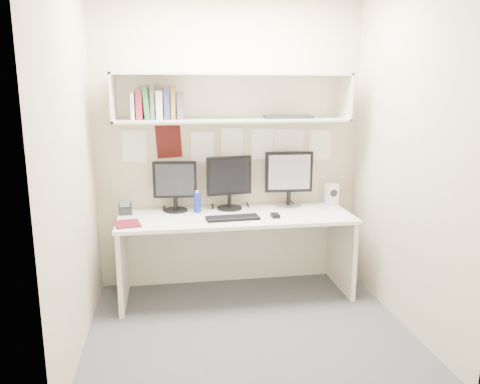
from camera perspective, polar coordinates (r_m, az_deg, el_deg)
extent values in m
cube|color=#45454A|center=(3.71, 1.07, -16.39)|extent=(2.40, 2.00, 0.01)
cube|color=#BCAF90|center=(4.27, -1.23, 5.84)|extent=(2.40, 0.02, 2.60)
cube|color=#BCAF90|center=(2.33, 5.52, 0.31)|extent=(2.40, 0.02, 2.60)
cube|color=#BCAF90|center=(3.30, -19.87, 3.19)|extent=(0.02, 2.00, 2.60)
cube|color=#BCAF90|center=(3.69, 19.85, 4.10)|extent=(0.02, 2.00, 2.60)
cube|color=silver|center=(4.03, -0.49, -3.03)|extent=(2.00, 0.70, 0.03)
cube|color=silver|center=(4.45, -1.12, -6.46)|extent=(1.96, 0.02, 0.70)
cube|color=silver|center=(4.06, -0.86, 8.76)|extent=(2.00, 0.38, 0.02)
cube|color=silver|center=(4.05, -0.88, 14.14)|extent=(2.00, 0.38, 0.02)
cube|color=silver|center=(4.23, -1.23, 11.48)|extent=(2.00, 0.02, 0.40)
cube|color=silver|center=(4.03, -15.22, 11.02)|extent=(0.02, 0.38, 0.40)
cube|color=silver|center=(4.30, 12.55, 11.21)|extent=(0.02, 0.38, 0.40)
cylinder|color=black|center=(4.19, -7.83, -2.21)|extent=(0.21, 0.21, 0.02)
cylinder|color=black|center=(4.18, -7.86, -1.41)|extent=(0.03, 0.03, 0.11)
cube|color=black|center=(4.15, -7.95, 1.51)|extent=(0.38, 0.07, 0.32)
cube|color=black|center=(4.13, -7.94, 1.46)|extent=(0.33, 0.04, 0.28)
cylinder|color=black|center=(4.23, -1.29, -1.96)|extent=(0.23, 0.23, 0.02)
cylinder|color=black|center=(4.21, -1.30, -1.11)|extent=(0.04, 0.04, 0.11)
cube|color=black|center=(4.18, -1.34, 2.01)|extent=(0.41, 0.10, 0.35)
cube|color=black|center=(4.16, -1.30, 1.96)|extent=(0.36, 0.06, 0.30)
cylinder|color=#A5A5AA|center=(4.34, 5.93, -1.66)|extent=(0.24, 0.24, 0.02)
cylinder|color=black|center=(4.32, 5.95, -0.78)|extent=(0.04, 0.04, 0.12)
cube|color=black|center=(4.28, 5.98, 2.46)|extent=(0.44, 0.05, 0.37)
cube|color=silver|center=(4.26, 6.05, 2.41)|extent=(0.38, 0.02, 0.32)
cube|color=black|center=(3.89, -0.90, -3.18)|extent=(0.45, 0.18, 0.02)
cube|color=black|center=(3.96, 4.32, -2.88)|extent=(0.07, 0.10, 0.03)
cube|color=silver|center=(4.45, 11.11, -0.25)|extent=(0.12, 0.12, 0.20)
cylinder|color=black|center=(4.40, 11.36, -0.15)|extent=(0.07, 0.02, 0.07)
cylinder|color=navy|center=(4.11, -5.22, -1.29)|extent=(0.06, 0.06, 0.18)
cylinder|color=white|center=(4.09, -5.25, 0.00)|extent=(0.03, 0.03, 0.02)
cube|color=#5C0F1D|center=(3.85, -13.56, -3.79)|extent=(0.23, 0.27, 0.01)
cube|color=black|center=(4.16, -13.79, -1.97)|extent=(0.11, 0.10, 0.10)
cube|color=#4C6659|center=(4.10, -13.88, -1.39)|extent=(0.08, 0.01, 0.05)
cube|color=silver|center=(4.03, -12.93, 10.14)|extent=(0.03, 0.18, 0.22)
cube|color=maroon|center=(4.03, -12.18, 10.35)|extent=(0.05, 0.18, 0.24)
cube|color=#256F2C|center=(4.03, -11.34, 10.55)|extent=(0.04, 0.18, 0.27)
cube|color=#505156|center=(4.03, -10.64, 10.75)|extent=(0.03, 0.18, 0.29)
cube|color=silver|center=(4.03, -9.82, 10.38)|extent=(0.05, 0.18, 0.24)
cube|color=navy|center=(4.03, -8.94, 10.58)|extent=(0.04, 0.18, 0.26)
cube|color=olive|center=(4.03, -8.19, 10.78)|extent=(0.04, 0.18, 0.28)
cube|color=#49494C|center=(4.03, -7.33, 10.40)|extent=(0.06, 0.18, 0.23)
cube|color=black|center=(4.13, 5.95, 9.11)|extent=(0.42, 0.17, 0.03)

